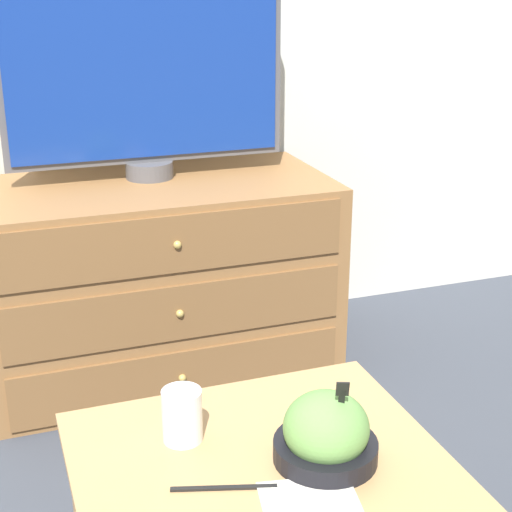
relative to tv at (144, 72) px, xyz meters
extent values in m
plane|color=#383D47|center=(-0.13, 0.24, -0.99)|extent=(12.00, 12.00, 0.00)
cube|color=olive|center=(0.00, -0.08, -0.66)|extent=(1.13, 0.57, 0.65)
cube|color=brown|center=(0.00, -0.36, -0.88)|extent=(1.04, 0.01, 0.17)
sphere|color=tan|center=(0.00, -0.37, -0.88)|extent=(0.02, 0.02, 0.02)
cube|color=brown|center=(0.00, -0.36, -0.66)|extent=(1.04, 0.01, 0.17)
sphere|color=tan|center=(0.00, -0.37, -0.66)|extent=(0.02, 0.02, 0.02)
cube|color=brown|center=(0.00, -0.36, -0.45)|extent=(1.04, 0.01, 0.17)
sphere|color=tan|center=(0.00, -0.37, -0.45)|extent=(0.02, 0.02, 0.02)
cylinder|color=#515156|center=(0.00, 0.00, -0.31)|extent=(0.15, 0.15, 0.05)
cube|color=#515156|center=(0.00, 0.00, 0.01)|extent=(0.90, 0.04, 0.60)
cube|color=navy|center=(0.00, -0.02, 0.01)|extent=(0.86, 0.01, 0.56)
cube|color=tan|center=(-0.07, -1.27, -0.58)|extent=(0.70, 0.60, 0.02)
cylinder|color=#9C7549|center=(-0.39, -1.01, -0.79)|extent=(0.04, 0.04, 0.40)
cylinder|color=#9C7549|center=(0.24, -1.01, -0.79)|extent=(0.04, 0.04, 0.40)
cylinder|color=black|center=(0.04, -1.31, -0.55)|extent=(0.20, 0.20, 0.04)
ellipsoid|color=#66994C|center=(0.04, -1.31, -0.50)|extent=(0.16, 0.16, 0.14)
cube|color=black|center=(0.07, -1.32, -0.48)|extent=(0.03, 0.06, 0.15)
cube|color=black|center=(0.06, -1.34, -0.40)|extent=(0.03, 0.02, 0.03)
cylinder|color=white|center=(-0.19, -1.15, -0.54)|extent=(0.07, 0.07, 0.07)
cylinder|color=white|center=(-0.19, -1.15, -0.52)|extent=(0.08, 0.08, 0.11)
cube|color=silver|center=(-0.04, -1.44, -0.57)|extent=(0.20, 0.20, 0.00)
cube|color=black|center=(-0.16, -1.33, -0.57)|extent=(0.19, 0.07, 0.01)
camera|label=1|loc=(-0.50, -2.46, 0.31)|focal=55.00mm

